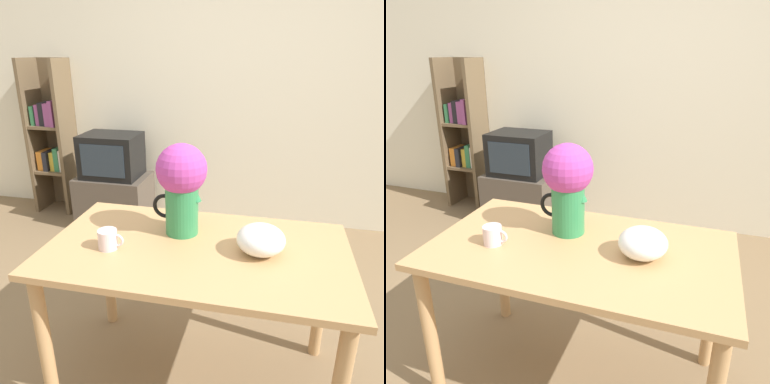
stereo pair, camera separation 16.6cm
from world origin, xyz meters
TOP-DOWN VIEW (x-y plane):
  - ground_plane at (0.00, 0.00)m, footprint 12.00×12.00m
  - wall_back at (0.00, 2.03)m, footprint 8.00×0.05m
  - table at (0.02, 0.04)m, footprint 1.30×0.74m
  - flower_vase at (-0.08, 0.16)m, footprint 0.25×0.23m
  - coffee_mug at (-0.34, -0.06)m, footprint 0.11×0.08m
  - white_bowl at (0.29, 0.04)m, footprint 0.20×0.20m
  - tv_stand at (-1.10, 1.63)m, footprint 0.63×0.45m
  - tv_set at (-1.10, 1.63)m, footprint 0.50×0.39m
  - bookshelf at (-1.82, 1.87)m, footprint 0.38×0.32m

SIDE VIEW (x-z plane):
  - ground_plane at x=0.00m, z-range 0.00..0.00m
  - tv_stand at x=-1.10m, z-range 0.00..0.48m
  - table at x=0.02m, z-range 0.26..1.01m
  - tv_set at x=-1.10m, z-range 0.48..0.86m
  - bookshelf at x=-1.82m, z-range 0.00..1.48m
  - coffee_mug at x=-0.34m, z-range 0.75..0.83m
  - white_bowl at x=0.29m, z-range 0.75..0.87m
  - flower_vase at x=-0.08m, z-range 0.79..1.21m
  - wall_back at x=0.00m, z-range 0.00..2.60m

